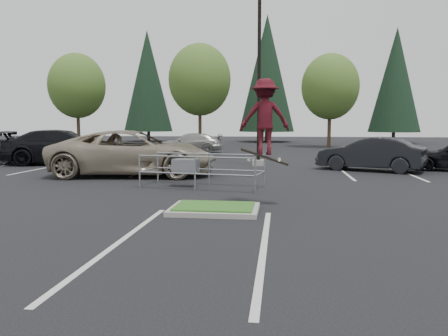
# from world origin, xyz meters

# --- Properties ---
(ground) EXTENTS (120.00, 120.00, 0.00)m
(ground) POSITION_xyz_m (0.00, 0.00, 0.00)
(ground) COLOR black
(ground) RESTS_ON ground
(grass_median) EXTENTS (2.20, 1.60, 0.16)m
(grass_median) POSITION_xyz_m (0.00, 0.00, 0.08)
(grass_median) COLOR gray
(grass_median) RESTS_ON ground
(stall_lines) EXTENTS (22.62, 17.60, 0.01)m
(stall_lines) POSITION_xyz_m (-1.35, 6.02, 0.00)
(stall_lines) COLOR silver
(stall_lines) RESTS_ON ground
(light_pole) EXTENTS (0.70, 0.60, 10.12)m
(light_pole) POSITION_xyz_m (0.50, 12.00, 4.56)
(light_pole) COLOR gray
(light_pole) RESTS_ON ground
(decid_a) EXTENTS (5.44, 5.44, 8.91)m
(decid_a) POSITION_xyz_m (-18.01, 30.03, 5.58)
(decid_a) COLOR #38281C
(decid_a) RESTS_ON ground
(decid_b) EXTENTS (5.89, 5.89, 9.64)m
(decid_b) POSITION_xyz_m (-6.01, 30.53, 6.04)
(decid_b) COLOR #38281C
(decid_b) RESTS_ON ground
(decid_c) EXTENTS (5.12, 5.12, 8.38)m
(decid_c) POSITION_xyz_m (5.99, 29.83, 5.25)
(decid_c) COLOR #38281C
(decid_c) RESTS_ON ground
(conif_a) EXTENTS (5.72, 5.72, 13.00)m
(conif_a) POSITION_xyz_m (-14.00, 40.00, 7.10)
(conif_a) COLOR #38281C
(conif_a) RESTS_ON ground
(conif_b) EXTENTS (6.38, 6.38, 14.50)m
(conif_b) POSITION_xyz_m (0.00, 40.50, 7.85)
(conif_b) COLOR #38281C
(conif_b) RESTS_ON ground
(conif_c) EXTENTS (5.50, 5.50, 12.50)m
(conif_c) POSITION_xyz_m (14.00, 39.50, 6.85)
(conif_c) COLOR #38281C
(conif_c) RESTS_ON ground
(cart_corral) EXTENTS (4.29, 2.14, 1.16)m
(cart_corral) POSITION_xyz_m (-1.48, 4.08, 0.73)
(cart_corral) COLOR #93969B
(cart_corral) RESTS_ON ground
(skateboarder) EXTENTS (1.39, 0.91, 2.29)m
(skateboarder) POSITION_xyz_m (1.20, 1.00, 2.37)
(skateboarder) COLOR black
(skateboarder) RESTS_ON ground
(car_l_tan) EXTENTS (7.21, 3.96, 1.91)m
(car_l_tan) POSITION_xyz_m (-4.50, 7.00, 0.96)
(car_l_tan) COLOR gray
(car_l_tan) RESTS_ON ground
(car_l_black) EXTENTS (6.80, 4.08, 1.84)m
(car_l_black) POSITION_xyz_m (-10.00, 11.50, 0.92)
(car_l_black) COLOR black
(car_l_black) RESTS_ON ground
(car_l_grey) EXTENTS (4.85, 2.04, 1.64)m
(car_l_grey) POSITION_xyz_m (-11.57, 11.50, 0.82)
(car_l_grey) COLOR #505458
(car_l_grey) RESTS_ON ground
(car_r_charc) EXTENTS (5.02, 3.40, 1.57)m
(car_r_charc) POSITION_xyz_m (5.78, 10.21, 0.78)
(car_r_charc) COLOR black
(car_r_charc) RESTS_ON ground
(car_far_silver) EXTENTS (5.22, 2.66, 1.45)m
(car_far_silver) POSITION_xyz_m (-5.00, 20.67, 0.73)
(car_far_silver) COLOR gray
(car_far_silver) RESTS_ON ground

